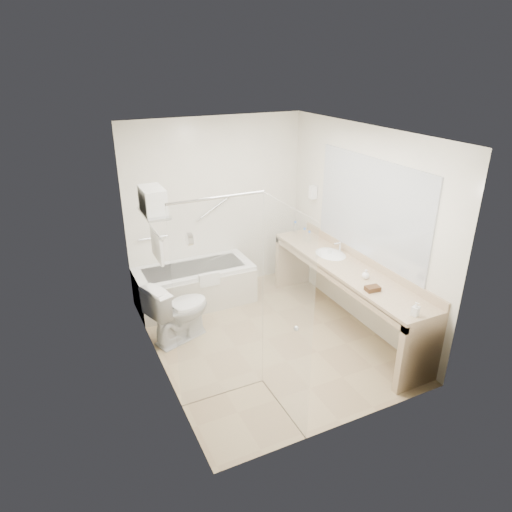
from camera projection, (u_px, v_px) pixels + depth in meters
name	position (u px, v px, depth m)	size (l,w,h in m)	color
floor	(266.00, 338.00, 5.65)	(3.20, 3.20, 0.00)	tan
ceiling	(269.00, 132.00, 4.65)	(2.60, 3.20, 0.10)	white
wall_back	(217.00, 207.00, 6.47)	(2.60, 0.10, 2.50)	beige
wall_front	(353.00, 311.00, 3.83)	(2.60, 0.10, 2.50)	beige
wall_left	(154.00, 266.00, 4.64)	(0.10, 3.20, 2.50)	beige
wall_right	(361.00, 228.00, 5.67)	(0.10, 3.20, 2.50)	beige
bathtub	(195.00, 285.00, 6.37)	(1.60, 0.73, 0.59)	white
grab_bar_short	(153.00, 238.00, 6.19)	(0.03, 0.03, 0.40)	silver
grab_bar_long	(214.00, 208.00, 6.42)	(0.03, 0.03, 0.60)	silver
shower_enclosure	(252.00, 309.00, 4.21)	(0.96, 0.91, 2.11)	silver
towel_shelf	(153.00, 208.00, 4.78)	(0.24, 0.55, 0.81)	silver
vanity_counter	(346.00, 281.00, 5.68)	(0.55, 2.70, 0.95)	#CCB488
sink	(330.00, 256.00, 5.95)	(0.40, 0.52, 0.14)	white
faucet	(340.00, 246.00, 5.96)	(0.03, 0.03, 0.14)	silver
mirror	(370.00, 209.00, 5.42)	(0.02, 2.00, 1.20)	#B1B7BE
hairdryer_unit	(313.00, 192.00, 6.43)	(0.08, 0.10, 0.18)	white
toilet	(179.00, 310.00, 5.52)	(0.44, 0.79, 0.78)	white
amenity_basket	(373.00, 289.00, 4.99)	(0.16, 0.10, 0.05)	#4E331C
soap_bottle_a	(415.00, 313.00, 4.51)	(0.07, 0.15, 0.07)	white
soap_bottle_b	(366.00, 275.00, 5.26)	(0.09, 0.11, 0.09)	white
water_bottle_left	(309.00, 237.00, 6.26)	(0.05, 0.05, 0.17)	silver
water_bottle_mid	(295.00, 228.00, 6.59)	(0.06, 0.06, 0.19)	silver
water_bottle_right	(304.00, 235.00, 6.33)	(0.06, 0.06, 0.19)	silver
drinking_glass_near	(318.00, 254.00, 5.83)	(0.07, 0.07, 0.09)	silver
drinking_glass_far	(330.00, 253.00, 5.87)	(0.06, 0.06, 0.08)	silver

